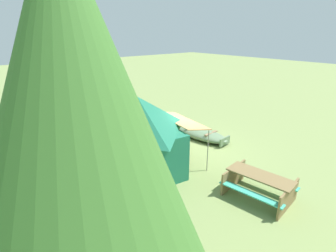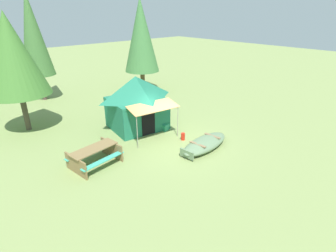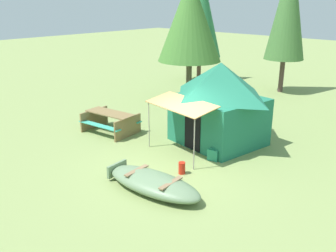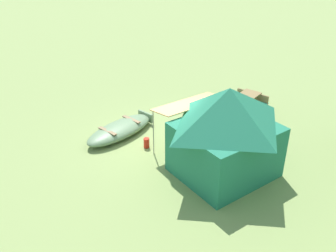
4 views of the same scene
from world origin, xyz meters
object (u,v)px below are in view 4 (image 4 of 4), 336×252
at_px(canvas_cabin_tent, 226,131).
at_px(picnic_table, 242,105).
at_px(beached_rowboat, 120,129).
at_px(fuel_can, 147,143).
at_px(cooler_box, 178,162).

xyz_separation_m(canvas_cabin_tent, picnic_table, (-3.65, -1.94, -1.00)).
distance_m(beached_rowboat, fuel_can, 1.33).
distance_m(beached_rowboat, cooler_box, 2.91).
xyz_separation_m(beached_rowboat, canvas_cabin_tent, (-0.85, 4.12, 1.24)).
bearing_deg(beached_rowboat, cooler_box, 91.16).
bearing_deg(fuel_can, cooler_box, 87.77).
bearing_deg(picnic_table, canvas_cabin_tent, 28.04).
distance_m(canvas_cabin_tent, cooler_box, 1.95).
height_order(canvas_cabin_tent, picnic_table, canvas_cabin_tent).
bearing_deg(cooler_box, fuel_can, -92.23).
height_order(canvas_cabin_tent, cooler_box, canvas_cabin_tent).
bearing_deg(canvas_cabin_tent, cooler_box, -56.68).
bearing_deg(canvas_cabin_tent, fuel_can, -75.30).
distance_m(picnic_table, fuel_can, 4.47).
bearing_deg(cooler_box, beached_rowboat, -88.84).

